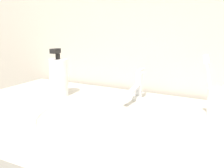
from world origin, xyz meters
The scene contains 6 objects.
tiled_wall_back centered at (0.00, 0.35, 1.20)m, with size 2.19×0.04×2.40m, color beige.
sink_basin centered at (0.03, -0.01, 0.89)m, with size 0.43×0.43×0.10m.
faucet centered at (0.03, 0.19, 0.96)m, with size 0.02×0.16×0.10m.
toothbrush_cup centered at (0.31, 0.07, 0.97)m, with size 0.07×0.07×0.10m, color white.
toothbrush_white centered at (0.28, 0.09, 1.02)m, with size 0.05×0.03×0.18m.
soap_dispenser centered at (-0.23, 0.11, 0.98)m, with size 0.07×0.07×0.17m.
Camera 1 is at (0.38, -0.62, 1.18)m, focal length 43.76 mm.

